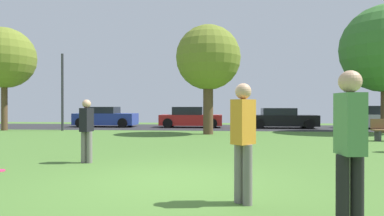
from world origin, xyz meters
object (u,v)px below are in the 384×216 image
person_bystander (350,144)px  parked_car_red (190,118)px  parked_car_black (281,119)px  street_lamp_post (62,92)px  parked_car_blue (105,117)px  person_catcher (243,137)px  parked_car_silver (375,118)px  oak_tree_center (4,58)px  maple_tree_near (208,58)px  person_walking (87,128)px

person_bystander → parked_car_red: bearing=3.7°
parked_car_black → street_lamp_post: 13.69m
parked_car_blue → parked_car_red: bearing=-0.6°
person_catcher → parked_car_black: 17.37m
parked_car_black → parked_car_silver: (5.97, 0.22, 0.05)m
oak_tree_center → street_lamp_post: bearing=2.1°
person_bystander → parked_car_red: size_ratio=0.44×
person_bystander → parked_car_black: bearing=-14.8°
person_catcher → parked_car_blue: bearing=68.6°
person_bystander → street_lamp_post: (-10.74, 14.65, 1.23)m
street_lamp_post → person_bystander: bearing=-53.8°
parked_car_red → maple_tree_near: bearing=-74.7°
oak_tree_center → street_lamp_post: oak_tree_center is taller
maple_tree_near → parked_car_black: maple_tree_near is taller
person_walking → parked_car_black: person_walking is taller
parked_car_red → parked_car_black: 5.97m
parked_car_red → parked_car_black: bearing=-1.8°
person_walking → person_catcher: bearing=-120.3°
person_catcher → parked_car_black: bearing=31.0°
parked_car_red → street_lamp_post: (-7.16, -3.69, 1.62)m
parked_car_black → person_catcher: bearing=-101.5°
parked_car_blue → parked_car_black: size_ratio=0.95×
person_catcher → person_walking: size_ratio=1.10×
person_walking → parked_car_blue: bearing=28.2°
maple_tree_near → parked_car_blue: maple_tree_near is taller
maple_tree_near → parked_car_black: bearing=48.3°
person_bystander → parked_car_blue: 20.73m
person_bystander → person_walking: person_bystander is taller
oak_tree_center → person_catcher: (13.18, -13.39, -3.29)m
parked_car_silver → street_lamp_post: (-19.09, -3.73, 1.59)m
parked_car_blue → parked_car_black: (11.93, -0.25, -0.04)m
parked_car_silver → person_bystander: bearing=-114.4°
parked_car_red → street_lamp_post: street_lamp_post is taller
person_catcher → person_bystander: 1.56m
oak_tree_center → parked_car_black: (16.65, 3.64, -3.66)m
person_catcher → parked_car_blue: size_ratio=0.42×
person_catcher → parked_car_blue: (-8.46, 17.27, -0.33)m
parked_car_red → person_bystander: bearing=-79.0°
maple_tree_near → parked_car_red: maple_tree_near is taller
parked_car_red → street_lamp_post: bearing=-152.7°
parked_car_black → oak_tree_center: bearing=-167.7°
parked_car_blue → street_lamp_post: bearing=-107.7°
parked_car_silver → parked_car_blue: bearing=179.9°
person_walking → parked_car_black: bearing=-17.7°
oak_tree_center → parked_car_black: 17.43m
maple_tree_near → person_walking: maple_tree_near is taller
oak_tree_center → maple_tree_near: bearing=-6.8°
person_catcher → person_walking: person_catcher is taller
oak_tree_center → person_walking: (9.47, -10.27, -3.40)m
maple_tree_near → parked_car_silver: size_ratio=1.35×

